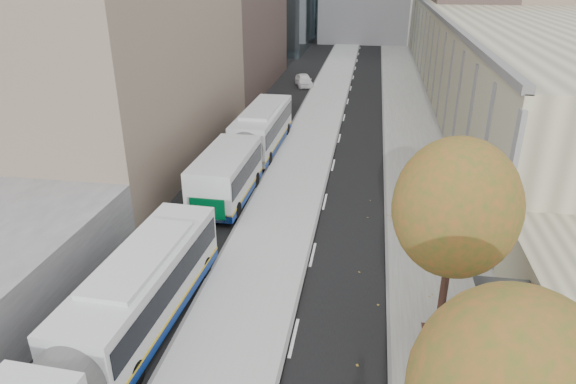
% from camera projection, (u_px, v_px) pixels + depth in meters
% --- Properties ---
extents(bus_platform, '(4.25, 150.00, 0.15)m').
position_uv_depth(bus_platform, '(310.00, 140.00, 39.97)').
color(bus_platform, silver).
rests_on(bus_platform, ground).
extents(sidewalk, '(4.75, 150.00, 0.08)m').
position_uv_depth(sidewalk, '(415.00, 146.00, 38.81)').
color(sidewalk, gray).
rests_on(sidewalk, ground).
extents(building_tan, '(18.00, 92.00, 8.00)m').
position_uv_depth(building_tan, '(500.00, 42.00, 61.67)').
color(building_tan, gray).
rests_on(building_tan, ground).
extents(bus_shelter, '(1.90, 4.40, 2.53)m').
position_uv_depth(bus_shelter, '(521.00, 329.00, 16.04)').
color(bus_shelter, '#383A3F').
rests_on(bus_shelter, sidewalk).
extents(tree_c, '(4.20, 4.20, 7.28)m').
position_uv_depth(tree_c, '(456.00, 208.00, 16.94)').
color(tree_c, '#311813').
rests_on(tree_c, sidewalk).
extents(bus_near, '(3.19, 16.86, 2.80)m').
position_uv_depth(bus_near, '(90.00, 356.00, 15.90)').
color(bus_near, silver).
rests_on(bus_near, ground).
extents(bus_far, '(2.92, 17.76, 2.95)m').
position_uv_depth(bus_far, '(249.00, 145.00, 34.10)').
color(bus_far, silver).
rests_on(bus_far, ground).
extents(distant_car, '(2.72, 4.29, 1.36)m').
position_uv_depth(distant_car, '(304.00, 80.00, 57.56)').
color(distant_car, white).
rests_on(distant_car, ground).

